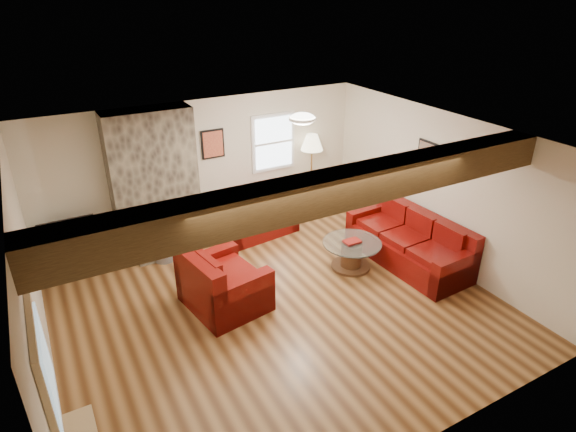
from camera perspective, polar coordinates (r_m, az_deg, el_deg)
name	(u,v)px	position (r m, az deg, el deg)	size (l,w,h in m)	color
room	(278,231)	(6.48, -1.21, -1.81)	(8.00, 8.00, 8.00)	#532F16
oak_beam	(333,190)	(5.06, 5.36, 3.06)	(6.00, 0.36, 0.38)	#35220F
chimney_breast	(155,185)	(8.33, -15.51, 3.51)	(1.40, 0.67, 2.50)	#36302A
back_window	(273,142)	(9.18, -1.75, 8.72)	(0.90, 0.08, 1.10)	white
hatch_window	(44,367)	(4.56, -26.95, -15.64)	(0.08, 1.00, 0.90)	tan
ceiling_dome	(302,121)	(7.20, 1.72, 11.23)	(0.40, 0.40, 0.18)	white
artwork_back	(213,144)	(8.67, -8.89, 8.42)	(0.42, 0.06, 0.52)	black
artwork_right	(430,155)	(8.18, 16.47, 6.96)	(0.06, 0.55, 0.42)	black
sofa_three	(408,240)	(8.23, 14.06, -2.74)	(2.18, 0.91, 0.84)	#4C0805
loveseat	(256,215)	(8.95, -3.80, 0.11)	(1.41, 0.81, 0.75)	#4C0805
armchair_red	(224,278)	(7.00, -7.59, -7.29)	(1.13, 0.99, 0.91)	#4C0805
coffee_table	(351,255)	(8.00, 7.51, -4.57)	(0.96, 0.96, 0.50)	#4D2C18
tv_cabinet	(73,257)	(8.61, -24.12, -4.46)	(0.94, 0.38, 0.47)	black
television	(67,231)	(8.40, -24.70, -1.65)	(0.84, 0.11, 0.48)	black
floor_lamp	(312,147)	(9.33, 2.84, 8.18)	(0.43, 0.43, 1.67)	tan
coal_bucket	(164,251)	(8.44, -14.47, -4.05)	(0.35, 0.35, 0.33)	gray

